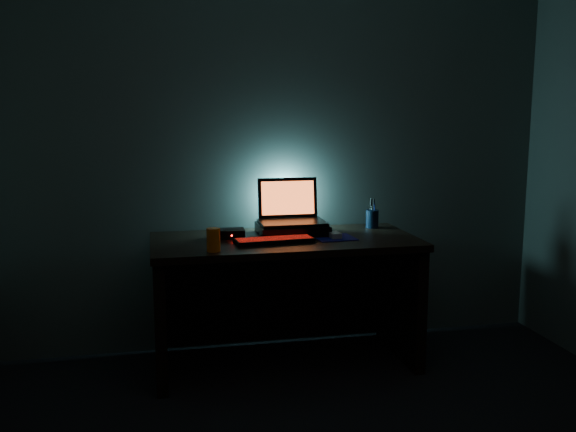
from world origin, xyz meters
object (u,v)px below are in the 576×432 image
object	(u,v)px
keyboard	(274,240)
mouse	(335,235)
router	(231,234)
laptop	(290,213)
pen_cup	(372,219)
juice_glass	(213,240)

from	to	relation	value
keyboard	mouse	distance (m)	0.36
mouse	router	bearing A→B (deg)	163.37
laptop	pen_cup	bearing A→B (deg)	4.93
mouse	router	size ratio (longest dim) A/B	0.60
pen_cup	router	distance (m)	0.90
mouse	router	world-z (taller)	router
keyboard	mouse	bearing A→B (deg)	3.30
juice_glass	router	distance (m)	0.35
pen_cup	router	size ratio (longest dim) A/B	0.70
laptop	mouse	world-z (taller)	laptop
laptop	router	bearing A→B (deg)	-166.31
laptop	keyboard	bearing A→B (deg)	-118.83
mouse	laptop	bearing A→B (deg)	130.22
juice_glass	router	world-z (taller)	juice_glass
mouse	pen_cup	xyz separation A→B (m)	(0.32, 0.26, 0.04)
laptop	juice_glass	xyz separation A→B (m)	(-0.50, -0.41, -0.06)
pen_cup	laptop	bearing A→B (deg)	-175.37
laptop	juice_glass	size ratio (longest dim) A/B	3.16
pen_cup	router	xyz separation A→B (m)	(-0.89, -0.13, -0.03)
pen_cup	mouse	bearing A→B (deg)	-140.71
juice_glass	pen_cup	bearing A→B (deg)	24.11
laptop	router	xyz separation A→B (m)	(-0.36, -0.09, -0.09)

